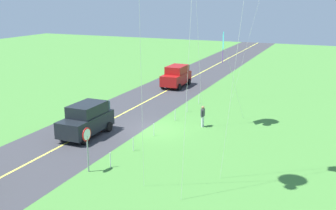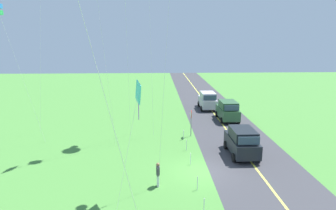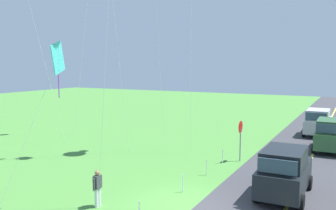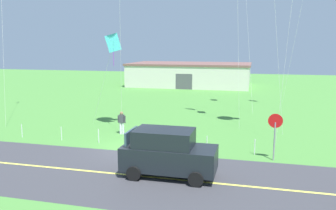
{
  "view_description": "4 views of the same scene",
  "coord_description": "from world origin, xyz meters",
  "views": [
    {
      "loc": [
        24.72,
        11.95,
        9.34
      ],
      "look_at": [
        3.33,
        2.69,
        2.97
      ],
      "focal_mm": 42.44,
      "sensor_mm": 36.0,
      "label": 1
    },
    {
      "loc": [
        -20.27,
        3.27,
        9.41
      ],
      "look_at": [
        3.17,
        2.3,
        4.16
      ],
      "focal_mm": 33.04,
      "sensor_mm": 36.0,
      "label": 2
    },
    {
      "loc": [
        -13.85,
        -6.36,
        6.03
      ],
      "look_at": [
        3.75,
        2.81,
        3.81
      ],
      "focal_mm": 38.73,
      "sensor_mm": 36.0,
      "label": 3
    },
    {
      "loc": [
        6.72,
        -18.54,
        6.05
      ],
      "look_at": [
        1.94,
        0.45,
        2.68
      ],
      "focal_mm": 36.51,
      "sensor_mm": 36.0,
      "label": 4
    }
  ],
  "objects": [
    {
      "name": "ground_plane",
      "position": [
        0.0,
        0.0,
        -0.05
      ],
      "size": [
        120.0,
        120.0,
        0.1
      ],
      "primitive_type": "cube",
      "color": "#478438"
    },
    {
      "name": "asphalt_road",
      "position": [
        0.0,
        -4.0,
        0.0
      ],
      "size": [
        120.0,
        7.0,
        0.0
      ],
      "primitive_type": "cube",
      "color": "#38383D",
      "rests_on": "ground"
    },
    {
      "name": "road_centre_stripe",
      "position": [
        0.0,
        -4.0,
        0.01
      ],
      "size": [
        120.0,
        0.16,
        0.0
      ],
      "primitive_type": "cube",
      "color": "#E5E04C",
      "rests_on": "asphalt_road"
    },
    {
      "name": "car_suv_foreground",
      "position": [
        2.95,
        -3.63,
        1.15
      ],
      "size": [
        4.4,
        2.12,
        2.24
      ],
      "color": "black",
      "rests_on": "ground"
    },
    {
      "name": "car_parked_west_far",
      "position": [
        -13.98,
        -3.84,
        1.15
      ],
      "size": [
        4.4,
        2.12,
        2.24
      ],
      "color": "maroon",
      "rests_on": "ground"
    },
    {
      "name": "stop_sign",
      "position": [
        7.93,
        -0.1,
        1.8
      ],
      "size": [
        0.76,
        0.08,
        2.56
      ],
      "color": "gray",
      "rests_on": "ground"
    },
    {
      "name": "person_adult_near",
      "position": [
        -2.06,
        3.15,
        0.86
      ],
      "size": [
        0.58,
        0.22,
        1.6
      ],
      "rotation": [
        0.0,
        0.0,
        2.54
      ],
      "color": "silver",
      "rests_on": "ground"
    },
    {
      "name": "kite_pink_drift",
      "position": [
        -3.03,
        4.25,
        6.18
      ],
      "size": [
        2.99,
        1.43,
        7.0
      ],
      "color": "silver",
      "rests_on": "ground"
    },
    {
      "name": "fence_post_0",
      "position": [
        -8.26,
        0.7,
        0.45
      ],
      "size": [
        0.05,
        0.05,
        0.9
      ],
      "primitive_type": "cylinder",
      "color": "silver",
      "rests_on": "ground"
    },
    {
      "name": "fence_post_1",
      "position": [
        -5.29,
        0.7,
        0.45
      ],
      "size": [
        0.05,
        0.05,
        0.9
      ],
      "primitive_type": "cylinder",
      "color": "silver",
      "rests_on": "ground"
    },
    {
      "name": "fence_post_2",
      "position": [
        -2.65,
        0.7,
        0.45
      ],
      "size": [
        0.05,
        0.05,
        0.9
      ],
      "primitive_type": "cylinder",
      "color": "silver",
      "rests_on": "ground"
    },
    {
      "name": "fence_post_3",
      "position": [
        1.21,
        0.7,
        0.45
      ],
      "size": [
        0.05,
        0.05,
        0.9
      ],
      "primitive_type": "cylinder",
      "color": "silver",
      "rests_on": "ground"
    },
    {
      "name": "fence_post_4",
      "position": [
        4.23,
        0.7,
        0.45
      ],
      "size": [
        0.05,
        0.05,
        0.9
      ],
      "primitive_type": "cylinder",
      "color": "silver",
      "rests_on": "ground"
    },
    {
      "name": "fence_post_5",
      "position": [
        6.94,
        0.7,
        0.45
      ],
      "size": [
        0.05,
        0.05,
        0.9
      ],
      "primitive_type": "cylinder",
      "color": "silver",
      "rests_on": "ground"
    }
  ]
}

